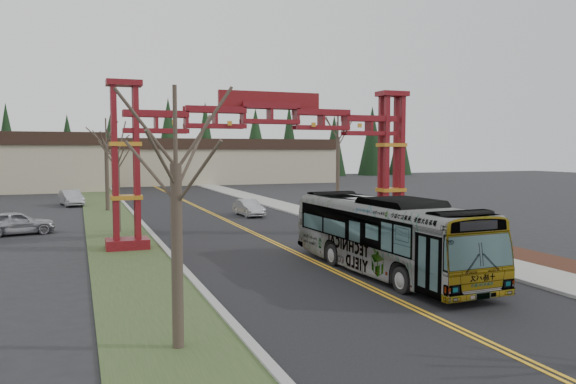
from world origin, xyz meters
name	(u,v)px	position (x,y,z in m)	size (l,w,h in m)	color
ground	(477,339)	(0.00, 0.00, 0.00)	(200.00, 200.00, 0.00)	black
road	(238,226)	(0.00, 25.00, 0.01)	(12.00, 110.00, 0.02)	black
lane_line_left	(236,226)	(-0.12, 25.00, 0.03)	(0.12, 100.00, 0.01)	gold
lane_line_right	(240,226)	(0.12, 25.00, 0.03)	(0.12, 100.00, 0.01)	gold
curb_right	(319,221)	(6.15, 25.00, 0.07)	(0.30, 110.00, 0.15)	#999994
sidewalk_right	(337,220)	(7.60, 25.00, 0.08)	(2.60, 110.00, 0.14)	gray
landscape_strip	(509,252)	(10.20, 10.00, 0.06)	(2.60, 50.00, 0.12)	black
grass_median	(118,231)	(-8.00, 25.00, 0.04)	(4.00, 110.00, 0.08)	#334824
curb_left	(148,229)	(-6.15, 25.00, 0.07)	(0.30, 110.00, 0.15)	#999994
gateway_arch	(270,138)	(0.00, 18.00, 5.98)	(18.20, 1.60, 8.90)	#5E0C0F
retail_building_east	(207,161)	(10.00, 79.95, 3.51)	(38.00, 20.30, 7.00)	#BDB090
conifer_treeline	(139,143)	(0.25, 92.00, 6.49)	(116.10, 5.60, 13.00)	black
transit_bus	(385,235)	(1.80, 8.16, 1.66)	(2.78, 11.88, 3.31)	#B2B4BA
silver_sedan	(249,208)	(2.38, 30.36, 0.66)	(1.40, 4.01, 1.32)	#A5A8AD
parked_car_near_a	(16,223)	(-14.05, 25.87, 0.76)	(1.80, 4.48, 1.53)	#9C9CA3
parked_car_far_a	(71,198)	(-11.00, 44.32, 0.75)	(1.59, 4.56, 1.50)	#A8A9B0
bare_tree_median_near	(176,165)	(-8.00, 2.05, 4.91)	(3.05, 3.05, 6.95)	#382D26
bare_tree_median_mid	(117,157)	(-8.00, 24.64, 4.86)	(2.95, 2.95, 6.83)	#382D26
bare_tree_median_far	(106,145)	(-8.00, 38.21, 5.76)	(3.38, 3.38, 8.02)	#382D26
bare_tree_right_far	(338,138)	(10.00, 29.83, 6.31)	(3.16, 3.16, 8.44)	#382D26
street_sign	(433,214)	(9.36, 15.47, 1.47)	(0.45, 0.19, 2.04)	#3F3F44
barrel_south	(429,228)	(9.88, 16.57, 0.48)	(0.52, 0.52, 0.97)	#E8590C
barrel_mid	(394,221)	(9.47, 20.00, 0.52)	(0.56, 0.56, 1.03)	#E8590C
barrel_north	(386,220)	(9.18, 20.56, 0.50)	(0.54, 0.54, 1.00)	#E8590C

